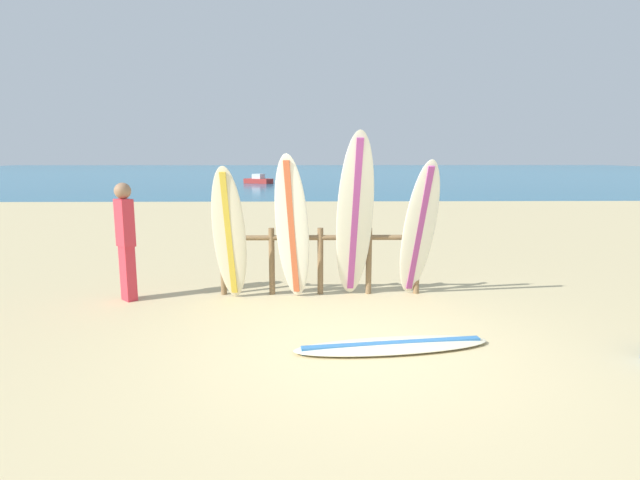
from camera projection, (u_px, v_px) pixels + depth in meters
ground_plane at (363, 353)px, 5.50m from camera, size 120.00×120.00×0.00m
ocean_water at (314, 172)px, 62.66m from camera, size 120.00×80.00×0.01m
surfboard_rack at (320, 254)px, 7.74m from camera, size 3.11×0.09×1.04m
surfboard_leaning_far_left at (229, 235)px, 7.28m from camera, size 0.55×0.61×2.01m
surfboard_leaning_left at (292, 229)px, 7.25m from camera, size 0.62×0.76×2.18m
surfboard_leaning_center_left at (355, 218)px, 7.21m from camera, size 0.58×1.03×2.49m
surfboard_leaning_center at (419, 231)px, 7.31m from camera, size 0.59×0.99×2.10m
surfboard_lying_on_sand at (392, 345)px, 5.63m from camera, size 2.29×0.83×0.08m
beachgoer_standing at (126, 237)px, 7.35m from camera, size 0.33×0.33×1.75m
small_boat_offshore at (258, 180)px, 37.63m from camera, size 2.26×1.82×0.71m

